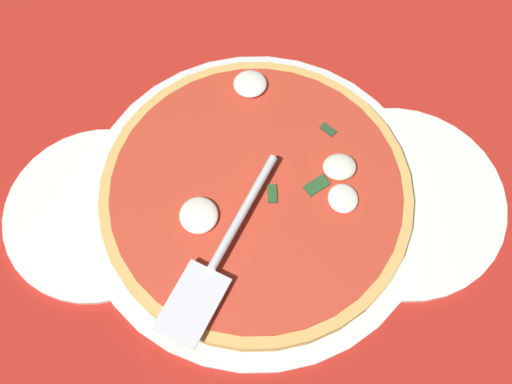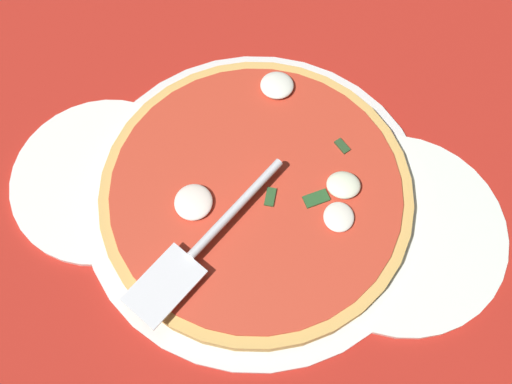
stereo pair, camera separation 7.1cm
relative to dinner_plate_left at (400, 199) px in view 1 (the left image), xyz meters
The scene contains 7 objects.
ground_plane 16.70cm from the dinner_plate_left, 21.25° to the right, with size 92.98×92.98×0.80cm, color #AA2219.
checker_pattern 16.68cm from the dinner_plate_left, 21.25° to the right, with size 92.98×92.98×0.10cm.
pizza_pan 17.49cm from the dinner_plate_left, ahead, with size 41.80×41.80×0.93cm, color silver.
dinner_plate_left is the anchor object (origin of this frame).
dinner_plate_right 36.51cm from the dinner_plate_left, ahead, with size 22.63×22.63×1.00cm, color white.
pizza 17.50cm from the dinner_plate_left, ahead, with size 37.40×37.40×3.28cm.
pizza_server 23.18cm from the dinner_plate_left, 14.31° to the left, with size 15.59×21.43×1.00cm.
Camera 1 is at (5.29, 33.82, 66.89)cm, focal length 41.99 mm.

